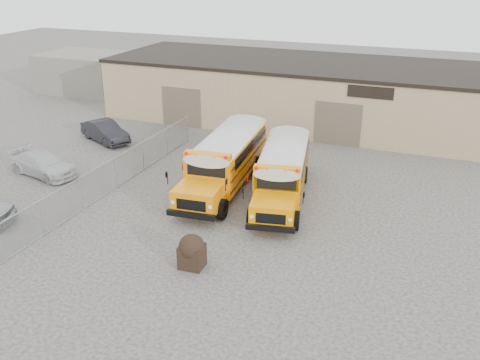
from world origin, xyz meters
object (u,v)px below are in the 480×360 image
at_px(car_white, 43,164).
at_px(car_dark, 105,131).
at_px(school_bus_right, 292,135).
at_px(tarp_bundle, 192,251).
at_px(school_bus_left, 254,125).

distance_m(car_white, car_dark, 6.64).
bearing_deg(school_bus_right, car_dark, -173.72).
height_order(tarp_bundle, car_white, tarp_bundle).
bearing_deg(car_white, school_bus_left, -36.28).
bearing_deg(car_dark, tarp_bundle, -108.58).
distance_m(school_bus_left, tarp_bundle, 15.14).
height_order(school_bus_left, school_bus_right, school_bus_left).
relative_size(school_bus_left, car_white, 2.23).
bearing_deg(car_white, tarp_bundle, -102.32).
bearing_deg(school_bus_left, tarp_bundle, -79.67).
height_order(school_bus_left, car_dark, school_bus_left).
distance_m(school_bus_right, tarp_bundle, 14.10).
xyz_separation_m(school_bus_right, car_dark, (-13.26, -1.46, -0.88)).
distance_m(school_bus_left, school_bus_right, 2.98).
relative_size(tarp_bundle, car_dark, 0.34).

